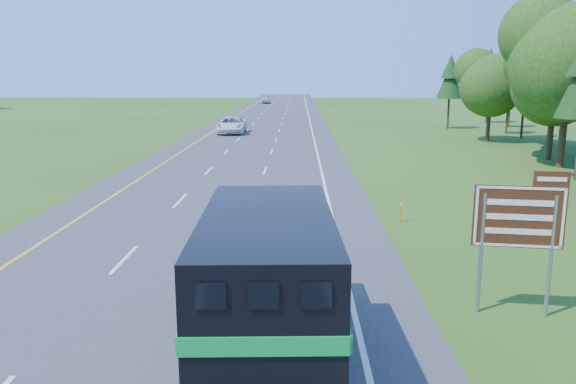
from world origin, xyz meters
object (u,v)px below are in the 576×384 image
at_px(far_car, 266,100).
at_px(exit_sign, 520,223).
at_px(white_suv, 232,125).
at_px(horse_truck, 268,284).

height_order(far_car, exit_sign, exit_sign).
height_order(white_suv, exit_sign, exit_sign).
distance_m(white_suv, far_car, 64.60).
height_order(horse_truck, exit_sign, exit_sign).
distance_m(horse_truck, white_suv, 49.34).
bearing_deg(horse_truck, white_suv, 95.53).
bearing_deg(exit_sign, horse_truck, -146.61).
relative_size(white_suv, exit_sign, 1.65).
distance_m(white_suv, exit_sign, 47.70).
xyz_separation_m(horse_truck, far_car, (-6.77, 113.49, -1.07)).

